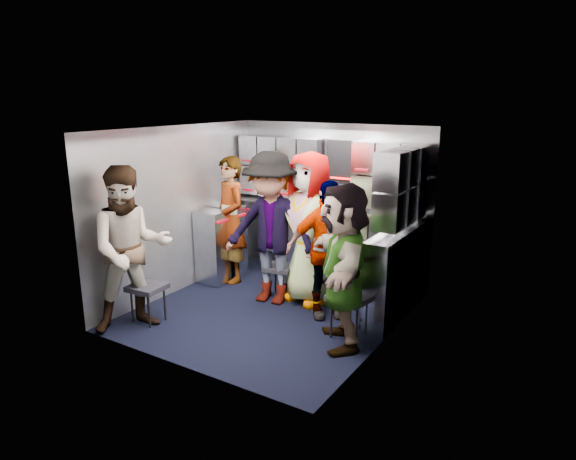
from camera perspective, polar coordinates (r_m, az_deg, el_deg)
The scene contains 29 objects.
floor at distance 6.10m, azimuth -1.83°, elevation -8.97°, with size 3.00×3.00×0.00m, color black.
wall_back at distance 7.02m, azimuth 4.91°, elevation 3.17°, with size 2.80×0.04×2.10m, color gray.
wall_left at distance 6.62m, azimuth -12.04°, elevation 2.19°, with size 0.04×3.00×2.10m, color gray.
wall_right at distance 5.14m, azimuth 11.17°, elevation -1.39°, with size 0.04×3.00×2.10m, color gray.
ceiling at distance 5.60m, azimuth -2.01°, elevation 11.12°, with size 2.80×3.00×0.02m, color silver.
cart_bank_back at distance 6.98m, azimuth 4.02°, elevation -1.59°, with size 2.68×0.38×0.99m, color #A2A6B2.
cart_bank_left at distance 7.03m, azimuth -7.41°, elevation -1.56°, with size 0.38×0.76×0.99m, color #A2A6B2.
counter at distance 6.85m, azimuth 4.10°, elevation 2.59°, with size 2.68×0.42×0.03m, color #B5B7BC.
locker_bank_back at distance 6.82m, azimuth 4.41°, elevation 6.58°, with size 2.68×0.28×0.82m, color #A2A6B2.
locker_bank_right at distance 5.73m, azimuth 12.51°, elevation 4.73°, with size 0.28×1.00×0.82m, color #A2A6B2.
right_cabinet at distance 5.89m, azimuth 11.65°, elevation -4.93°, with size 0.28×1.20×1.00m, color #A2A6B2.
coffee_niche at distance 6.79m, azimuth 6.00°, elevation 6.35°, with size 0.46×0.16×0.84m, color black, non-canonical shape.
red_latch_strip at distance 6.71m, azimuth 3.28°, elevation 1.16°, with size 2.60×0.02×0.03m, color #950312.
jump_seat_near_left at distance 5.90m, azimuth -15.38°, elevation -6.35°, with size 0.40×0.38×0.43m.
jump_seat_mid_left at distance 6.40m, azimuth -0.99°, elevation -4.39°, with size 0.40×0.38×0.40m.
jump_seat_center at distance 6.42m, azimuth 3.12°, elevation -4.00°, with size 0.45×0.44×0.44m.
jump_seat_mid_right at distance 6.03m, azimuth 5.04°, elevation -5.55°, with size 0.45×0.44×0.42m.
jump_seat_near_right at distance 5.37m, azimuth 6.86°, elevation -7.72°, with size 0.45×0.43×0.46m.
attendant_standing at distance 6.87m, azimuth -6.45°, elevation 1.13°, with size 0.62×0.40×1.69m, color black.
attendant_arc_a at distance 5.63m, azimuth -17.06°, elevation -2.08°, with size 0.86×0.67×1.77m, color black.
attendant_arc_b at distance 6.09m, azimuth -1.94°, elevation 0.13°, with size 1.18×0.68×1.83m, color black.
attendant_arc_c at distance 6.12m, azimuth 2.37°, elevation 0.19°, with size 0.90×0.58×1.83m, color black.
attendant_arc_d at distance 5.74m, azimuth 4.32°, elevation -2.18°, with size 0.92×0.38×1.57m, color black.
attendant_arc_e at distance 5.07m, azimuth 6.14°, elevation -4.00°, with size 1.54×0.49×1.66m, color black.
bottle_left at distance 6.80m, azimuth 3.54°, elevation 3.75°, with size 0.07×0.07×0.26m, color white.
bottle_mid at distance 6.74m, azimuth 4.50°, elevation 3.49°, with size 0.06×0.06×0.22m, color white.
bottle_right at distance 6.40m, azimuth 11.36°, elevation 2.71°, with size 0.07×0.07×0.24m, color white.
cup_left at distance 7.26m, azimuth -2.68°, elevation 3.84°, with size 0.08×0.08×0.10m, color #C9B38D.
cup_right at distance 6.47m, azimuth 9.78°, elevation 2.33°, with size 0.07×0.07×0.11m, color #C9B38D.
Camera 1 is at (3.12, -4.64, 2.46)m, focal length 32.00 mm.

